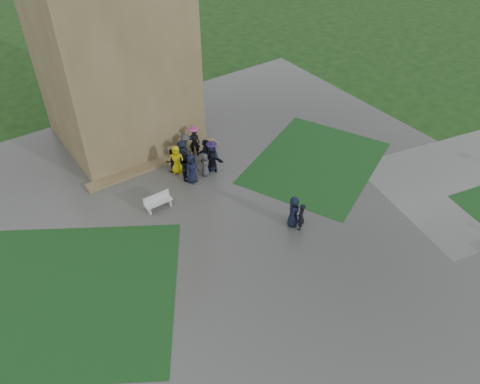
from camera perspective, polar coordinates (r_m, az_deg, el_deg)
ground at (r=23.23m, az=1.86°, el=-9.42°), size 120.00×120.00×0.00m
plaza at (r=24.33m, az=-0.96°, el=-6.51°), size 34.00×34.00×0.02m
lawn_inset_left at (r=23.76m, az=-21.46°, el=-11.63°), size 14.10×13.46×0.01m
lawn_inset_right at (r=30.29m, az=9.22°, el=3.57°), size 11.12×10.15×0.01m
tower at (r=29.94m, az=-16.37°, el=21.44°), size 8.00×8.00×18.00m
tower_plinth at (r=30.09m, az=-10.23°, el=3.41°), size 9.00×0.80×0.22m
bench at (r=26.54m, az=-9.97°, el=-1.16°), size 1.58×0.50×0.91m
visitor_cluster at (r=29.07m, az=-5.58°, el=4.40°), size 3.46×3.42×2.18m
pedestrian_mid at (r=24.98m, az=6.56°, el=-2.37°), size 1.09×1.07×1.86m
pedestrian_near at (r=24.88m, az=7.43°, el=-3.02°), size 0.71×0.68×1.64m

